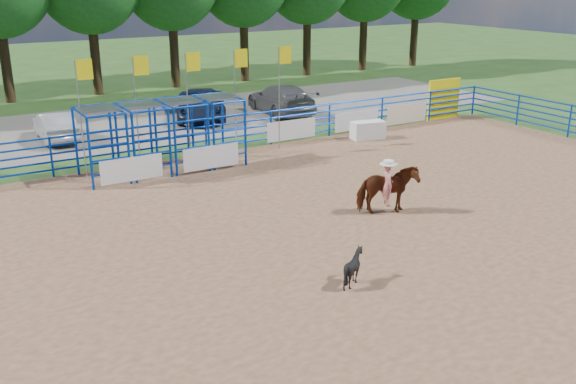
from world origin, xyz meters
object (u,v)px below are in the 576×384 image
object	(u,v)px
horse_and_rider	(387,187)
car_c	(201,105)
calf	(353,267)
announcer_table	(368,130)
car_d	(281,99)
car_b	(55,126)

from	to	relation	value
horse_and_rider	car_c	xyz separation A→B (m)	(0.63, 15.37, -0.15)
horse_and_rider	calf	size ratio (longest dim) A/B	2.74
announcer_table	car_d	distance (m)	6.73
announcer_table	car_c	xyz separation A→B (m)	(-4.62, 7.65, 0.31)
horse_and_rider	car_b	distance (m)	16.07
horse_and_rider	car_d	size ratio (longest dim) A/B	0.45
horse_and_rider	calf	distance (m)	4.94
car_c	car_b	bearing A→B (deg)	-150.78
calf	announcer_table	bearing A→B (deg)	-28.76
calf	car_c	xyz separation A→B (m)	(4.30, 18.65, 0.27)
horse_and_rider	car_c	bearing A→B (deg)	87.65
car_d	announcer_table	bearing A→B (deg)	100.79
horse_and_rider	calf	world-z (taller)	horse_and_rider
car_c	car_d	bearing A→B (deg)	10.33
announcer_table	car_d	xyz separation A→B (m)	(-0.53, 6.70, 0.36)
car_b	car_c	distance (m)	7.29
car_b	car_d	bearing A→B (deg)	-179.76
calf	car_d	world-z (taller)	car_d
car_b	car_c	bearing A→B (deg)	-172.88
announcer_table	car_c	bearing A→B (deg)	121.11
car_c	calf	bearing A→B (deg)	-79.54
car_b	car_d	size ratio (longest dim) A/B	0.73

